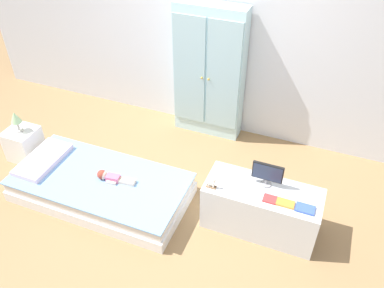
% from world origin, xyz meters
% --- Properties ---
extents(ground_plane, '(10.00, 10.00, 0.02)m').
position_xyz_m(ground_plane, '(0.00, 0.00, -0.01)').
color(ground_plane, '#99754C').
extents(back_wall, '(6.40, 0.05, 2.70)m').
position_xyz_m(back_wall, '(0.00, 1.57, 1.35)').
color(back_wall, silver).
rests_on(back_wall, ground_plane).
extents(bed, '(1.75, 0.85, 0.25)m').
position_xyz_m(bed, '(-0.67, -0.06, 0.12)').
color(bed, white).
rests_on(bed, ground_plane).
extents(pillow, '(0.32, 0.61, 0.05)m').
position_xyz_m(pillow, '(-1.35, -0.06, 0.27)').
color(pillow, silver).
rests_on(pillow, bed).
extents(doll, '(0.39, 0.14, 0.10)m').
position_xyz_m(doll, '(-0.57, -0.04, 0.28)').
color(doll, '#D6668E').
rests_on(doll, bed).
extents(nightstand, '(0.32, 0.32, 0.36)m').
position_xyz_m(nightstand, '(-1.81, 0.16, 0.18)').
color(nightstand, white).
rests_on(nightstand, ground_plane).
extents(table_lamp, '(0.12, 0.12, 0.24)m').
position_xyz_m(table_lamp, '(-1.81, 0.16, 0.53)').
color(table_lamp, '#B7B2AD').
rests_on(table_lamp, nightstand).
extents(wardrobe, '(0.79, 0.26, 1.57)m').
position_xyz_m(wardrobe, '(-0.07, 1.41, 0.79)').
color(wardrobe, silver).
rests_on(wardrobe, ground_plane).
extents(tv_stand, '(1.03, 0.43, 0.48)m').
position_xyz_m(tv_stand, '(0.91, 0.14, 0.24)').
color(tv_stand, silver).
rests_on(tv_stand, ground_plane).
extents(tv_monitor, '(0.27, 0.10, 0.23)m').
position_xyz_m(tv_monitor, '(0.91, 0.21, 0.62)').
color(tv_monitor, '#99999E').
rests_on(tv_monitor, tv_stand).
extents(rocking_horse_toy, '(0.09, 0.04, 0.11)m').
position_xyz_m(rocking_horse_toy, '(0.48, 0.00, 0.53)').
color(rocking_horse_toy, '#8E6642').
rests_on(rocking_horse_toy, tv_stand).
extents(book_red, '(0.12, 0.10, 0.02)m').
position_xyz_m(book_red, '(0.98, 0.04, 0.49)').
color(book_red, '#CC3838').
rests_on(book_red, tv_stand).
extents(book_orange, '(0.15, 0.09, 0.02)m').
position_xyz_m(book_orange, '(1.11, 0.04, 0.49)').
color(book_orange, orange).
rests_on(book_orange, tv_stand).
extents(book_blue, '(0.16, 0.11, 0.02)m').
position_xyz_m(book_blue, '(1.28, 0.04, 0.49)').
color(book_blue, blue).
rests_on(book_blue, tv_stand).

